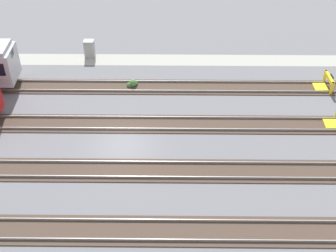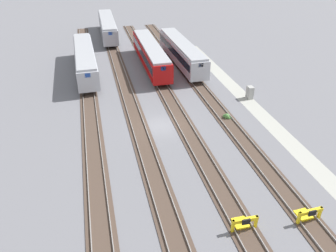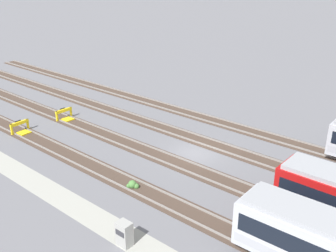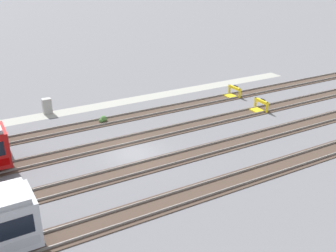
{
  "view_description": "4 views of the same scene",
  "coord_description": "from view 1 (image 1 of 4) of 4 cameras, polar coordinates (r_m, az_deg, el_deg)",
  "views": [
    {
      "loc": [
        -3.42,
        24.94,
        21.21
      ],
      "look_at": [
        -3.17,
        0.0,
        1.8
      ],
      "focal_mm": 50.0,
      "sensor_mm": 36.0,
      "label": 1
    },
    {
      "loc": [
        -30.5,
        6.77,
        18.61
      ],
      "look_at": [
        -3.17,
        0.0,
        1.8
      ],
      "focal_mm": 35.0,
      "sensor_mm": 36.0,
      "label": 2
    },
    {
      "loc": [
        18.41,
        -25.57,
        15.81
      ],
      "look_at": [
        -3.17,
        0.0,
        1.8
      ],
      "focal_mm": 42.0,
      "sensor_mm": 36.0,
      "label": 3
    },
    {
      "loc": [
        11.64,
        26.55,
        14.97
      ],
      "look_at": [
        -3.17,
        0.0,
        1.8
      ],
      "focal_mm": 42.0,
      "sensor_mm": 36.0,
      "label": 4
    }
  ],
  "objects": [
    {
      "name": "rail_track_near_inner",
      "position": [
        34.83,
        -5.19,
        0.29
      ],
      "size": [
        90.0,
        2.24,
        0.21
      ],
      "color": "#47382D",
      "rests_on": "ground"
    },
    {
      "name": "ground_plane",
      "position": [
        32.92,
        -5.54,
        -2.44
      ],
      "size": [
        400.0,
        400.0,
        0.0
      ],
      "primitive_type": "plane",
      "color": "slate"
    },
    {
      "name": "weed_clump",
      "position": [
        38.93,
        -4.34,
        5.18
      ],
      "size": [
        0.92,
        0.7,
        0.64
      ],
      "color": "#4C7F3D",
      "rests_on": "ground"
    },
    {
      "name": "rail_track_middle",
      "position": [
        31.03,
        -5.94,
        -5.37
      ],
      "size": [
        90.0,
        2.24,
        0.21
      ],
      "color": "#47382D",
      "rests_on": "ground"
    },
    {
      "name": "service_walkway",
      "position": [
        42.77,
        -4.14,
        8.06
      ],
      "size": [
        54.0,
        2.0,
        0.01
      ],
      "primitive_type": "cube",
      "color": "#9E9E93",
      "rests_on": "ground"
    },
    {
      "name": "bumper_stop_nearest_track",
      "position": [
        40.49,
        18.6,
        4.99
      ],
      "size": [
        1.38,
        2.01,
        1.22
      ],
      "color": "yellow",
      "rests_on": "ground"
    },
    {
      "name": "rail_track_nearest",
      "position": [
        38.91,
        -4.58,
        4.8
      ],
      "size": [
        90.0,
        2.24,
        0.21
      ],
      "color": "#47382D",
      "rests_on": "ground"
    },
    {
      "name": "rail_track_far_inner",
      "position": [
        27.62,
        -6.92,
        -12.52
      ],
      "size": [
        90.0,
        2.24,
        0.21
      ],
      "color": "#47382D",
      "rests_on": "ground"
    },
    {
      "name": "electrical_cabinet",
      "position": [
        43.41,
        -9.56,
        9.3
      ],
      "size": [
        0.9,
        0.73,
        1.6
      ],
      "color": "#9E9E99",
      "rests_on": "ground"
    }
  ]
}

